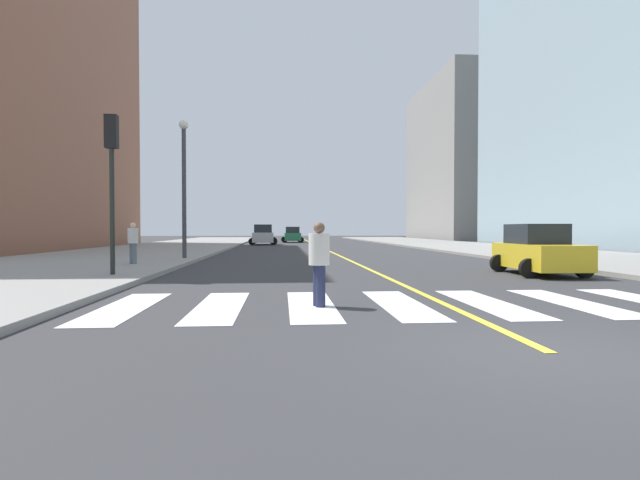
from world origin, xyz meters
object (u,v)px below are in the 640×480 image
Objects in this scene: car_green_nearest at (292,235)px; car_silver_third at (263,235)px; pedestrian_walking_west at (133,241)px; traffic_light_far_corner at (112,163)px; street_lamp at (184,176)px; pedestrian_crossing at (319,260)px; car_yellow_second at (538,251)px.

car_silver_third reaches higher than car_green_nearest.
car_green_nearest reaches higher than pedestrian_walking_west.
traffic_light_far_corner is (-6.28, -41.49, 2.68)m from car_green_nearest.
traffic_light_far_corner is at bearing -99.95° from car_green_nearest.
street_lamp is at bearing -101.37° from car_green_nearest.
car_yellow_second is at bearing -65.66° from pedestrian_crossing.
car_yellow_second is 15.01m from pedestrian_walking_west.
pedestrian_walking_west is (-6.60, 10.39, 0.14)m from pedestrian_crossing.
pedestrian_walking_west is at bearing 17.97° from pedestrian_crossing.
street_lamp is (-5.36, 14.29, 3.16)m from pedestrian_crossing.
car_green_nearest is 0.85× the size of traffic_light_far_corner.
pedestrian_walking_west is 0.25× the size of street_lamp.
car_silver_third reaches higher than pedestrian_walking_west.
car_green_nearest is 37.49m from pedestrian_walking_west.
car_green_nearest is at bearing 79.97° from street_lamp.
pedestrian_crossing is (5.82, -5.72, -2.61)m from traffic_light_far_corner.
car_silver_third is 29.02m from pedestrian_walking_west.
traffic_light_far_corner reaches higher than car_yellow_second.
pedestrian_crossing is (-0.46, -47.22, 0.07)m from car_green_nearest.
street_lamp reaches higher than car_silver_third.
car_yellow_second is 2.33× the size of pedestrian_crossing.
car_yellow_second is 0.86× the size of car_silver_third.
traffic_light_far_corner is at bearing -40.14° from pedestrian_walking_west.
car_yellow_second is (7.38, -40.91, -0.05)m from car_green_nearest.
car_silver_third is at bearing -10.69° from pedestrian_crossing.
car_green_nearest is at bearing 81.39° from traffic_light_far_corner.
pedestrian_walking_west is 5.08m from street_lamp.
traffic_light_far_corner is at bearing 4.74° from car_yellow_second.
pedestrian_crossing is 12.31m from pedestrian_walking_west.
pedestrian_walking_west is (-7.06, -36.82, 0.21)m from car_green_nearest.
car_yellow_second reaches higher than pedestrian_crossing.
traffic_light_far_corner is (-3.26, -33.41, 2.60)m from car_silver_third.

